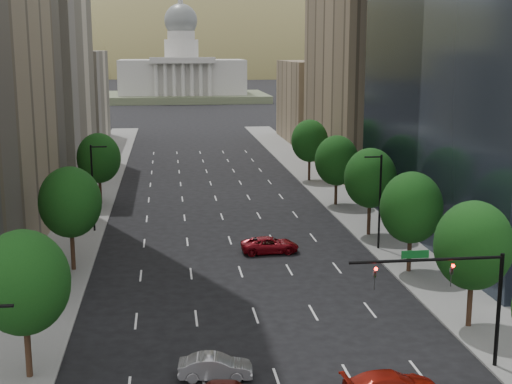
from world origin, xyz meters
name	(u,v)px	position (x,y,z in m)	size (l,w,h in m)	color
sidewalk_left	(68,245)	(-15.50, 60.00, 0.07)	(6.00, 200.00, 0.15)	slate
sidewalk_right	(383,234)	(15.50, 60.00, 0.07)	(6.00, 200.00, 0.15)	slate
midrise_cream_left	(35,55)	(-25.00, 103.00, 17.50)	(14.00, 30.00, 35.00)	beige
filler_left	(68,98)	(-25.00, 136.00, 9.00)	(14.00, 26.00, 18.00)	beige
parking_tan_right	(368,71)	(25.00, 100.00, 15.00)	(14.00, 30.00, 30.00)	#8C7759
filler_right	(321,101)	(25.00, 133.00, 8.00)	(14.00, 26.00, 16.00)	#8C7759
tree_right_1	(473,246)	(14.00, 36.00, 5.75)	(5.20, 5.20, 8.75)	#382316
tree_right_2	(411,208)	(14.00, 48.00, 5.60)	(5.20, 5.20, 8.61)	#382316
tree_right_3	(370,178)	(14.00, 60.00, 5.89)	(5.20, 5.20, 8.89)	#382316
tree_right_4	(337,161)	(14.00, 74.00, 5.46)	(5.20, 5.20, 8.46)	#382316
tree_right_5	(310,141)	(14.00, 90.00, 5.75)	(5.20, 5.20, 8.75)	#382316
tree_left_0	(23,283)	(-14.00, 32.00, 5.75)	(5.20, 5.20, 8.75)	#382316
tree_left_1	(70,202)	(-14.00, 52.00, 5.96)	(5.20, 5.20, 8.97)	#382316
tree_left_2	(99,158)	(-14.00, 78.00, 5.68)	(5.20, 5.20, 8.68)	#382316
streetlight_rn	(379,199)	(13.44, 55.00, 4.84)	(1.70, 0.20, 9.00)	black
streetlight_ln	(93,186)	(-13.44, 65.00, 4.84)	(1.70, 0.20, 9.00)	black
traffic_signal	(460,286)	(10.53, 30.00, 5.17)	(9.12, 0.40, 7.38)	black
capitol	(182,76)	(0.00, 249.71, 8.58)	(60.00, 40.00, 35.20)	#596647
foothills	(214,115)	(34.67, 599.39, -37.78)	(720.00, 413.00, 263.00)	olive
car_silver	(215,367)	(-3.47, 30.70, 0.70)	(1.47, 4.22, 1.39)	#A1A0A6
car_red_far	(270,245)	(3.28, 55.30, 0.74)	(2.45, 5.31, 1.47)	maroon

